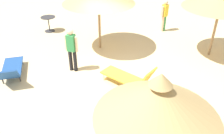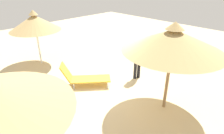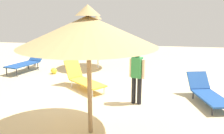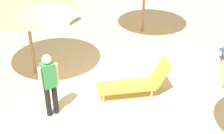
{
  "view_description": "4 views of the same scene",
  "coord_description": "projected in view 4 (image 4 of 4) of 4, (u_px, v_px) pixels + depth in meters",
  "views": [
    {
      "loc": [
        -0.22,
        -7.07,
        4.5
      ],
      "look_at": [
        -0.17,
        -0.74,
        0.69
      ],
      "focal_mm": 37.4,
      "sensor_mm": 36.0,
      "label": 1
    },
    {
      "loc": [
        4.1,
        4.44,
        3.88
      ],
      "look_at": [
        -0.54,
        -0.25,
        0.69
      ],
      "focal_mm": 30.53,
      "sensor_mm": 36.0,
      "label": 2
    },
    {
      "loc": [
        -1.93,
        6.57,
        2.62
      ],
      "look_at": [
        -0.72,
        -0.42,
        0.93
      ],
      "focal_mm": 36.77,
      "sensor_mm": 36.0,
      "label": 3
    },
    {
      "loc": [
        -5.08,
        -4.67,
        4.79
      ],
      "look_at": [
        -0.4,
        -0.7,
        1.13
      ],
      "focal_mm": 49.29,
      "sensor_mm": 36.0,
      "label": 4
    }
  ],
  "objects": [
    {
      "name": "ground",
      "position": [
        102.0,
        90.0,
        8.4
      ],
      "size": [
        24.0,
        24.0,
        0.1
      ],
      "primitive_type": "cube",
      "color": "beige"
    },
    {
      "name": "person_standing_edge",
      "position": [
        49.0,
        82.0,
        6.99
      ],
      "size": [
        0.45,
        0.3,
        1.61
      ],
      "color": "black",
      "rests_on": "ground"
    },
    {
      "name": "person_standing_near_right",
      "position": [
        67.0,
        4.0,
        11.71
      ],
      "size": [
        0.36,
        0.33,
        1.53
      ],
      "color": "#338C4C",
      "rests_on": "ground"
    },
    {
      "name": "lounge_chair_back",
      "position": [
        136.0,
        82.0,
        7.96
      ],
      "size": [
        1.77,
        1.62,
        0.93
      ],
      "color": "gold",
      "rests_on": "ground"
    }
  ]
}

